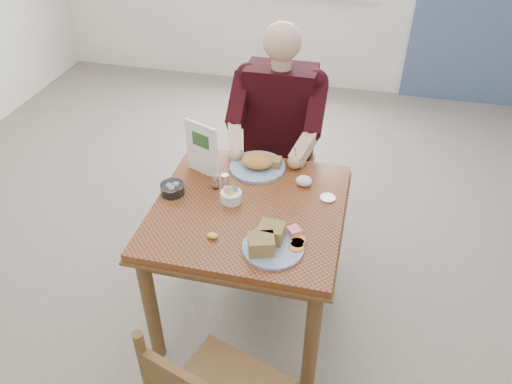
% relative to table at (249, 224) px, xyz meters
% --- Properties ---
extents(floor, '(6.00, 6.00, 0.00)m').
position_rel_table_xyz_m(floor, '(0.00, 0.00, -0.64)').
color(floor, '#6C6158').
rests_on(floor, ground).
extents(lemon_wedge, '(0.05, 0.04, 0.03)m').
position_rel_table_xyz_m(lemon_wedge, '(-0.10, -0.25, 0.13)').
color(lemon_wedge, yellow).
rests_on(lemon_wedge, table).
extents(napkin, '(0.10, 0.09, 0.05)m').
position_rel_table_xyz_m(napkin, '(0.23, 0.23, 0.14)').
color(napkin, white).
rests_on(napkin, table).
extents(metal_dish, '(0.10, 0.10, 0.01)m').
position_rel_table_xyz_m(metal_dish, '(0.36, 0.14, 0.12)').
color(metal_dish, silver).
rests_on(metal_dish, table).
extents(table, '(0.92, 0.92, 0.75)m').
position_rel_table_xyz_m(table, '(0.00, 0.00, 0.00)').
color(table, brown).
rests_on(table, ground).
extents(chair_far, '(0.42, 0.42, 0.95)m').
position_rel_table_xyz_m(chair_far, '(0.00, 0.80, -0.16)').
color(chair_far, brown).
rests_on(chair_far, ground).
extents(diner, '(0.53, 0.56, 1.39)m').
position_rel_table_xyz_m(diner, '(0.00, 0.71, 0.17)').
color(diner, gray).
rests_on(diner, chair_far).
extents(near_plate, '(0.31, 0.31, 0.09)m').
position_rel_table_xyz_m(near_plate, '(0.16, -0.25, 0.14)').
color(near_plate, white).
rests_on(near_plate, table).
extents(far_plate, '(0.30, 0.30, 0.08)m').
position_rel_table_xyz_m(far_plate, '(-0.02, 0.32, 0.14)').
color(far_plate, white).
rests_on(far_plate, table).
extents(caddy, '(0.13, 0.13, 0.08)m').
position_rel_table_xyz_m(caddy, '(-0.09, 0.02, 0.14)').
color(caddy, white).
rests_on(caddy, table).
extents(shakers, '(0.09, 0.05, 0.08)m').
position_rel_table_xyz_m(shakers, '(-0.17, 0.11, 0.15)').
color(shakers, white).
rests_on(shakers, table).
extents(creamer, '(0.14, 0.14, 0.05)m').
position_rel_table_xyz_m(creamer, '(-0.39, 0.01, 0.14)').
color(creamer, white).
rests_on(creamer, table).
extents(menu, '(0.19, 0.09, 0.29)m').
position_rel_table_xyz_m(menu, '(-0.29, 0.21, 0.26)').
color(menu, white).
rests_on(menu, table).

